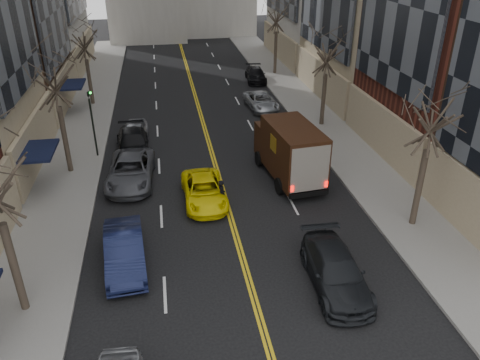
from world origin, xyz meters
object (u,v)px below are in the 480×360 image
at_px(taxi, 204,191).
at_px(observer_sedan, 336,271).
at_px(ups_truck, 289,151).
at_px(pedestrian, 222,194).

bearing_deg(taxi, observer_sedan, -60.75).
bearing_deg(ups_truck, pedestrian, -153.90).
relative_size(ups_truck, pedestrian, 4.01).
height_order(ups_truck, taxi, ups_truck).
bearing_deg(ups_truck, taxi, -165.71).
relative_size(observer_sedan, taxi, 1.08).
bearing_deg(pedestrian, taxi, 30.99).
relative_size(taxi, pedestrian, 2.93).
bearing_deg(taxi, ups_truck, 19.21).
bearing_deg(observer_sedan, ups_truck, 88.41).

